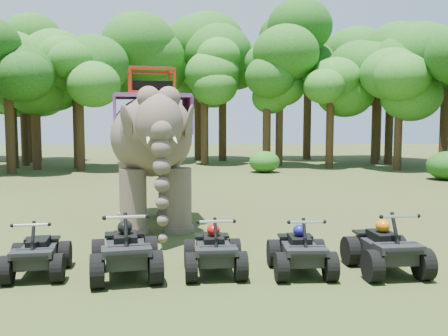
{
  "coord_description": "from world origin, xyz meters",
  "views": [
    {
      "loc": [
        -0.76,
        -11.34,
        3.08
      ],
      "look_at": [
        0.0,
        1.2,
        1.9
      ],
      "focal_mm": 40.0,
      "sensor_mm": 36.0,
      "label": 1
    }
  ],
  "objects": [
    {
      "name": "tree_34",
      "position": [
        -8.36,
        21.81,
        4.0
      ],
      "size": [
        5.61,
        5.61,
        8.01
      ],
      "primitive_type": null,
      "color": "#195114",
      "rests_on": "ground"
    },
    {
      "name": "tree_30",
      "position": [
        -4.48,
        23.8,
        4.95
      ],
      "size": [
        6.93,
        6.93,
        9.91
      ],
      "primitive_type": null,
      "color": "#195114",
      "rests_on": "ground"
    },
    {
      "name": "tree_31",
      "position": [
        5.16,
        23.05,
        3.57
      ],
      "size": [
        5.0,
        5.0,
        7.15
      ],
      "primitive_type": null,
      "color": "#195114",
      "rests_on": "ground"
    },
    {
      "name": "tree_38",
      "position": [
        -12.91,
        28.35,
        3.81
      ],
      "size": [
        5.33,
        5.33,
        7.61
      ],
      "primitive_type": null,
      "color": "#195114",
      "rests_on": "ground"
    },
    {
      "name": "ground",
      "position": [
        0.0,
        0.0,
        0.0
      ],
      "size": [
        110.0,
        110.0,
        0.0
      ],
      "primitive_type": "plane",
      "color": "#47381E",
      "rests_on": "ground"
    },
    {
      "name": "tree_43",
      "position": [
        15.69,
        20.6,
        4.65
      ],
      "size": [
        6.51,
        6.51,
        9.29
      ],
      "primitive_type": null,
      "color": "#195114",
      "rests_on": "ground"
    },
    {
      "name": "atv_3",
      "position": [
        1.39,
        -1.55,
        0.6
      ],
      "size": [
        1.2,
        1.63,
        1.2
      ],
      "primitive_type": null,
      "rotation": [
        0.0,
        0.0,
        -0.01
      ],
      "color": "black",
      "rests_on": "ground"
    },
    {
      "name": "tree_44",
      "position": [
        12.35,
        24.08,
        4.16
      ],
      "size": [
        5.82,
        5.82,
        8.32
      ],
      "primitive_type": null,
      "color": "#195114",
      "rests_on": "ground"
    },
    {
      "name": "tree_42",
      "position": [
        -14.83,
        28.18,
        4.08
      ],
      "size": [
        5.71,
        5.71,
        8.16
      ],
      "primitive_type": null,
      "color": "#195114",
      "rests_on": "ground"
    },
    {
      "name": "tree_0",
      "position": [
        0.0,
        24.0,
        4.07
      ],
      "size": [
        5.69,
        5.69,
        8.13
      ],
      "primitive_type": null,
      "color": "#195114",
      "rests_on": "ground"
    },
    {
      "name": "tree_40",
      "position": [
        -10.8,
        21.09,
        3.92
      ],
      "size": [
        5.49,
        5.49,
        7.84
      ],
      "primitive_type": null,
      "color": "#195114",
      "rests_on": "ground"
    },
    {
      "name": "tree_45",
      "position": [
        13.9,
        27.81,
        4.76
      ],
      "size": [
        6.66,
        6.66,
        9.52
      ],
      "primitive_type": null,
      "color": "#195114",
      "rests_on": "ground"
    },
    {
      "name": "tree_36",
      "position": [
        -12.47,
        24.05,
        4.08
      ],
      "size": [
        5.71,
        5.71,
        8.16
      ],
      "primitive_type": null,
      "color": "#195114",
      "rests_on": "ground"
    },
    {
      "name": "atv_0",
      "position": [
        -3.9,
        -1.38,
        0.58
      ],
      "size": [
        1.32,
        1.69,
        1.17
      ],
      "primitive_type": null,
      "rotation": [
        0.0,
        0.0,
        0.11
      ],
      "color": "black",
      "rests_on": "ground"
    },
    {
      "name": "tree_1",
      "position": [
        4.19,
        22.37,
        4.26
      ],
      "size": [
        5.96,
        5.96,
        8.51
      ],
      "primitive_type": null,
      "color": "#195114",
      "rests_on": "ground"
    },
    {
      "name": "tree_37",
      "position": [
        8.38,
        28.56,
        5.45
      ],
      "size": [
        7.63,
        7.63,
        10.9
      ],
      "primitive_type": null,
      "color": "#195114",
      "rests_on": "ground"
    },
    {
      "name": "tree_41",
      "position": [
        13.34,
        24.01,
        4.59
      ],
      "size": [
        6.42,
        6.42,
        9.18
      ],
      "primitive_type": null,
      "color": "#195114",
      "rests_on": "ground"
    },
    {
      "name": "tree_3",
      "position": [
        12.07,
        19.34,
        3.38
      ],
      "size": [
        4.73,
        4.73,
        6.76
      ],
      "primitive_type": null,
      "color": "#195114",
      "rests_on": "ground"
    },
    {
      "name": "atv_4",
      "position": [
        3.14,
        -1.58,
        0.65
      ],
      "size": [
        1.4,
        1.84,
        1.31
      ],
      "primitive_type": null,
      "rotation": [
        0.0,
        0.0,
        0.06
      ],
      "color": "black",
      "rests_on": "ground"
    },
    {
      "name": "tree_28",
      "position": [
        -11.47,
        18.49,
        4.03
      ],
      "size": [
        5.65,
        5.65,
        8.06
      ],
      "primitive_type": null,
      "color": "#195114",
      "rests_on": "ground"
    },
    {
      "name": "tree_32",
      "position": [
        1.47,
        27.47,
        5.04
      ],
      "size": [
        7.05,
        7.05,
        10.07
      ],
      "primitive_type": null,
      "color": "#195114",
      "rests_on": "ground"
    },
    {
      "name": "tree_29",
      "position": [
        -7.83,
        20.25,
        3.79
      ],
      "size": [
        5.31,
        5.31,
        7.59
      ],
      "primitive_type": null,
      "color": "#195114",
      "rests_on": "ground"
    },
    {
      "name": "tree_35",
      "position": [
        -0.46,
        28.49,
        3.84
      ],
      "size": [
        5.37,
        5.37,
        7.67
      ],
      "primitive_type": null,
      "color": "#195114",
      "rests_on": "ground"
    },
    {
      "name": "atv_1",
      "position": [
        -2.12,
        -1.57,
        0.68
      ],
      "size": [
        1.62,
        2.02,
        1.36
      ],
      "primitive_type": null,
      "rotation": [
        0.0,
        0.0,
        0.17
      ],
      "color": "black",
      "rests_on": "ground"
    },
    {
      "name": "atv_2",
      "position": [
        -0.36,
        -1.45,
        0.61
      ],
      "size": [
        1.26,
        1.68,
        1.21
      ],
      "primitive_type": null,
      "rotation": [
        0.0,
        0.0,
        0.04
      ],
      "color": "black",
      "rests_on": "ground"
    },
    {
      "name": "tree_2",
      "position": [
        8.19,
        21.07,
        3.58
      ],
      "size": [
        5.02,
        5.02,
        7.17
      ],
      "primitive_type": null,
      "color": "#195114",
      "rests_on": "ground"
    },
    {
      "name": "tree_46",
      "position": [
        -12.61,
        22.2,
        4.42
      ],
      "size": [
        6.19,
        6.19,
        8.85
      ],
      "primitive_type": null,
      "color": "#195114",
      "rests_on": "ground"
    },
    {
      "name": "elephant",
      "position": [
        -1.98,
        3.47,
        2.36
      ],
      "size": [
        3.31,
        5.94,
        4.72
      ],
      "primitive_type": null,
      "rotation": [
        0.0,
        0.0,
        0.16
      ],
      "color": "brown",
      "rests_on": "ground"
    },
    {
      "name": "tree_39",
      "position": [
        -13.1,
        26.75,
        4.71
      ],
      "size": [
        6.59,
        6.59,
        9.41
      ],
      "primitive_type": null,
      "color": "#195114",
      "rests_on": "ground"
    }
  ]
}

